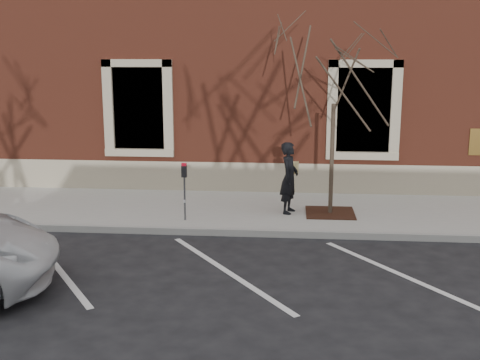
{
  "coord_description": "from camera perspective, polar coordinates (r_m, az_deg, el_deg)",
  "views": [
    {
      "loc": [
        1.12,
        -12.47,
        3.95
      ],
      "look_at": [
        0.0,
        0.6,
        1.1
      ],
      "focal_mm": 45.0,
      "sensor_mm": 36.0,
      "label": 1
    }
  ],
  "objects": [
    {
      "name": "man",
      "position": [
        14.19,
        4.69,
        0.2
      ],
      "size": [
        0.55,
        0.7,
        1.69
      ],
      "primitive_type": "imported",
      "rotation": [
        0.0,
        0.0,
        1.32
      ],
      "color": "black",
      "rests_on": "sidewalk_near"
    },
    {
      "name": "curb_near",
      "position": [
        13.06,
        -0.25,
        -5.01
      ],
      "size": [
        40.0,
        0.12,
        0.15
      ],
      "primitive_type": "cube",
      "color": "#9E9E99",
      "rests_on": "ground"
    },
    {
      "name": "sidewalk_near",
      "position": [
        14.78,
        0.38,
        -2.94
      ],
      "size": [
        40.0,
        3.5,
        0.15
      ],
      "primitive_type": "cube",
      "color": "#B7B5AC",
      "rests_on": "ground"
    },
    {
      "name": "sapling",
      "position": [
        13.93,
        8.97,
        10.05
      ],
      "size": [
        2.83,
        2.83,
        4.71
      ],
      "color": "#403027",
      "rests_on": "sidewalk_near"
    },
    {
      "name": "tree_grate",
      "position": [
        14.43,
        8.54,
        -3.09
      ],
      "size": [
        1.14,
        1.14,
        0.03
      ],
      "primitive_type": "cube",
      "color": "#371D11",
      "rests_on": "sidewalk_near"
    },
    {
      "name": "ground",
      "position": [
        13.13,
        -0.23,
        -5.25
      ],
      "size": [
        120.0,
        120.0,
        0.0
      ],
      "primitive_type": "plane",
      "color": "#28282B",
      "rests_on": "ground"
    },
    {
      "name": "parking_stripes",
      "position": [
        11.06,
        -1.26,
        -8.66
      ],
      "size": [
        28.0,
        4.4,
        0.01
      ],
      "primitive_type": null,
      "color": "silver",
      "rests_on": "ground"
    },
    {
      "name": "building_civic",
      "position": [
        20.24,
        1.77,
        12.39
      ],
      "size": [
        40.0,
        8.62,
        8.0
      ],
      "color": "brown",
      "rests_on": "ground"
    },
    {
      "name": "parking_meter",
      "position": [
        13.57,
        -5.3,
        -0.07
      ],
      "size": [
        0.12,
        0.09,
        1.32
      ],
      "rotation": [
        0.0,
        0.0,
        -0.32
      ],
      "color": "#595B60",
      "rests_on": "sidewalk_near"
    }
  ]
}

